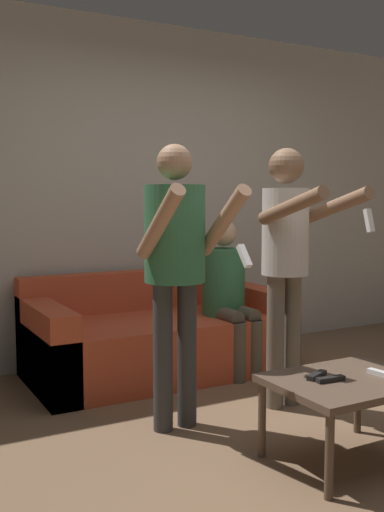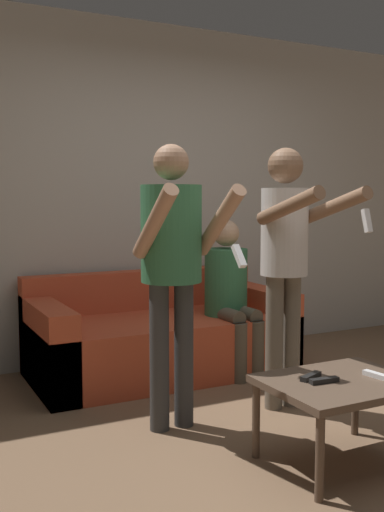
{
  "view_description": "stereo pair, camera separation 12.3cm",
  "coord_description": "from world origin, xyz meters",
  "views": [
    {
      "loc": [
        -2.12,
        -2.39,
        1.31
      ],
      "look_at": [
        -0.23,
        1.05,
        0.92
      ],
      "focal_mm": 42.0,
      "sensor_mm": 36.0,
      "label": 1
    },
    {
      "loc": [
        -2.01,
        -2.45,
        1.31
      ],
      "look_at": [
        -0.23,
        1.05,
        0.92
      ],
      "focal_mm": 42.0,
      "sensor_mm": 36.0,
      "label": 2
    }
  ],
  "objects": [
    {
      "name": "person_seated",
      "position": [
        0.25,
        1.36,
        0.63
      ],
      "size": [
        0.32,
        0.54,
        1.14
      ],
      "color": "brown",
      "rests_on": "ground_plane"
    },
    {
      "name": "coffee_table",
      "position": [
        -0.07,
        -0.25,
        0.38
      ],
      "size": [
        0.73,
        0.58,
        0.42
      ],
      "color": "brown",
      "rests_on": "ground_plane"
    },
    {
      "name": "remote_near",
      "position": [
        0.11,
        -0.3,
        0.44
      ],
      "size": [
        0.06,
        0.15,
        0.02
      ],
      "color": "white",
      "rests_on": "coffee_table"
    },
    {
      "name": "remote_far",
      "position": [
        -0.19,
        -0.17,
        0.44
      ],
      "size": [
        0.15,
        0.09,
        0.02
      ],
      "color": "black",
      "rests_on": "coffee_table"
    },
    {
      "name": "person_standing_right",
      "position": [
        0.16,
        0.53,
        0.99
      ],
      "size": [
        0.41,
        0.71,
        1.61
      ],
      "color": "#6B6051",
      "rests_on": "ground_plane"
    },
    {
      "name": "ground_plane",
      "position": [
        0.0,
        0.0,
        0.0
      ],
      "size": [
        14.0,
        14.0,
        0.0
      ],
      "primitive_type": "plane",
      "color": "brown"
    },
    {
      "name": "person_standing_left",
      "position": [
        -0.61,
        0.54,
        1.0
      ],
      "size": [
        0.46,
        0.63,
        1.6
      ],
      "color": "#383838",
      "rests_on": "ground_plane"
    },
    {
      "name": "wall_back",
      "position": [
        0.0,
        2.09,
        1.35
      ],
      "size": [
        6.4,
        0.06,
        2.7
      ],
      "color": "#B7B2A8",
      "rests_on": "ground_plane"
    },
    {
      "name": "couch",
      "position": [
        -0.23,
        1.58,
        0.26
      ],
      "size": [
        1.9,
        0.94,
        0.73
      ],
      "color": "#C64C2D",
      "rests_on": "ground_plane"
    },
    {
      "name": "remote_mid",
      "position": [
        -0.18,
        -0.25,
        0.44
      ],
      "size": [
        0.15,
        0.05,
        0.02
      ],
      "color": "black",
      "rests_on": "coffee_table"
    }
  ]
}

